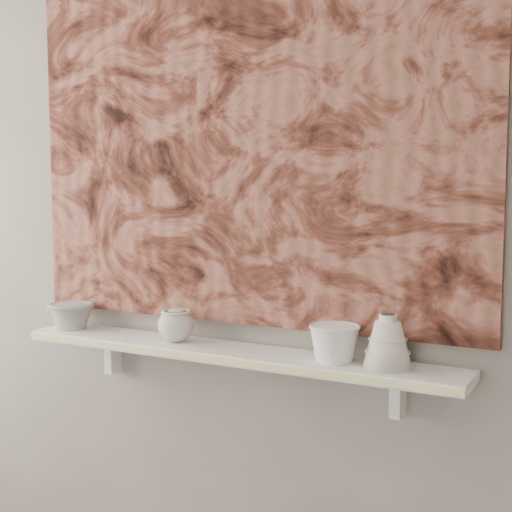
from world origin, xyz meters
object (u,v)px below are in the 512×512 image
Objects in this scene: shelf at (230,353)px; cup_cream at (176,325)px; bowl_white at (334,343)px; painting at (243,140)px; bell_vessel at (388,341)px; bowl_grey at (71,315)px.

cup_cream reaches higher than shelf.
shelf is at bearing 180.00° from bowl_white.
painting is 0.73m from bell_vessel.
bowl_white is at bearing 0.00° from bowl_grey.
bowl_white reaches higher than bowl_grey.
shelf is 0.49m from bell_vessel.
cup_cream is at bearing 0.00° from bowl_grey.
bowl_white is at bearing 0.00° from shelf.
shelf is 0.61m from bowl_grey.
bowl_white is at bearing -13.71° from painting.
cup_cream is at bearing -157.08° from painting.
painting is at bearing 170.46° from bell_vessel.
bell_vessel reaches higher than bowl_grey.
bell_vessel is (0.67, 0.00, 0.02)m from cup_cream.
painting is 10.77× the size of bowl_white.
bowl_grey is 1.09m from bell_vessel.
bowl_grey is at bearing -172.50° from painting.
shelf is at bearing 0.00° from bowl_grey.
cup_cream reaches higher than bowl_grey.
shelf is 9.13× the size of bowl_grey.
painting is 13.56× the size of cup_cream.
cup_cream is 0.79× the size of bowl_white.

